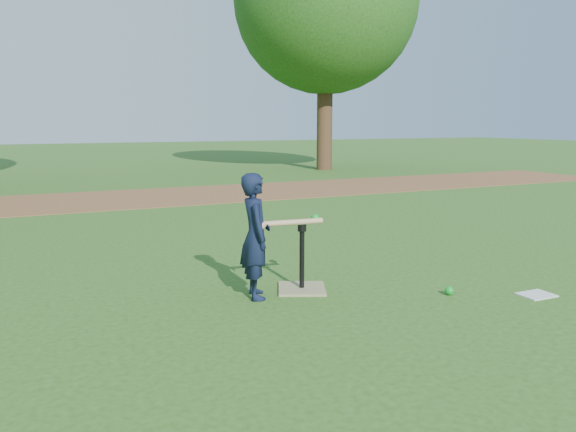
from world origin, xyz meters
name	(u,v)px	position (x,y,z in m)	size (l,w,h in m)	color
ground	(338,299)	(0.00, 0.00, 0.00)	(80.00, 80.00, 0.00)	#285116
dirt_strip	(155,197)	(0.00, 7.50, 0.01)	(24.00, 3.00, 0.01)	brown
child	(255,236)	(-0.63, 0.38, 0.55)	(0.40, 0.27, 1.11)	black
wiffle_ball_ground	(449,291)	(0.97, -0.32, 0.04)	(0.08, 0.08, 0.08)	#0D9825
clipboard	(536,295)	(1.67, -0.66, 0.01)	(0.30, 0.23, 0.01)	silver
batting_tee	(302,278)	(-0.16, 0.40, 0.11)	(0.57, 0.57, 0.61)	#94895E
swing_action	(293,222)	(-0.25, 0.39, 0.65)	(0.66, 0.20, 0.08)	tan
tree_right	(326,0)	(6.50, 12.00, 5.29)	(5.80, 5.80, 8.21)	#382316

